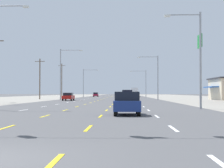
{
  "coord_description": "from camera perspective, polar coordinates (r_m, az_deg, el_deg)",
  "views": [
    {
      "loc": [
        3.25,
        -7.71,
        1.48
      ],
      "look_at": [
        0.44,
        71.58,
        3.41
      ],
      "focal_mm": 57.01,
      "sensor_mm": 36.0,
      "label": 1
    }
  ],
  "objects": [
    {
      "name": "ground_plane",
      "position": [
        73.8,
        -0.5,
        -2.54
      ],
      "size": [
        572.0,
        572.0,
        0.0
      ],
      "primitive_type": "plane",
      "color": "#4C4C4F"
    },
    {
      "name": "lane_markings",
      "position": [
        112.27,
        0.37,
        -2.14
      ],
      "size": [
        10.64,
        227.6,
        0.01
      ],
      "color": "white",
      "rests_on": "ground"
    },
    {
      "name": "signal_span_wire",
      "position": [
        16.02,
        -9.92,
        12.0
      ],
      "size": [
        27.44,
        0.52,
        8.7
      ],
      "color": "brown",
      "rests_on": "ground"
    },
    {
      "name": "hatchback_inner_right_nearest",
      "position": [
        23.61,
        2.42,
        -3.08
      ],
      "size": [
        1.72,
        3.9,
        1.54
      ],
      "color": "navy",
      "rests_on": "ground"
    },
    {
      "name": "suv_inner_right_near",
      "position": [
        65.06,
        2.45,
        -1.79
      ],
      "size": [
        1.98,
        4.9,
        1.98
      ],
      "color": "#4C196B",
      "rests_on": "ground"
    },
    {
      "name": "sedan_far_left_mid",
      "position": [
        66.62,
        -7.02,
        -2.0
      ],
      "size": [
        1.8,
        4.5,
        1.46
      ],
      "color": "red",
      "rests_on": "ground"
    },
    {
      "name": "sedan_inner_right_midfar",
      "position": [
        87.43,
        2.18,
        -1.87
      ],
      "size": [
        1.8,
        4.5,
        1.46
      ],
      "color": "black",
      "rests_on": "ground"
    },
    {
      "name": "hatchback_far_left_far",
      "position": [
        127.3,
        -2.62,
        -1.7
      ],
      "size": [
        1.72,
        3.9,
        1.54
      ],
      "color": "maroon",
      "rests_on": "ground"
    },
    {
      "name": "box_truck_far_right_farther",
      "position": [
        127.74,
        3.6,
        -1.23
      ],
      "size": [
        2.4,
        7.2,
        3.23
      ],
      "color": "#4C196B",
      "rests_on": "ground"
    },
    {
      "name": "pole_sign_right_row_1",
      "position": [
        60.35,
        13.91,
        5.5
      ],
      "size": [
        0.24,
        2.74,
        11.04
      ],
      "color": "gray",
      "rests_on": "ground"
    },
    {
      "name": "streetlight_right_row_0",
      "position": [
        33.28,
        13.45,
        4.86
      ],
      "size": [
        3.37,
        0.26,
        8.84
      ],
      "color": "gray",
      "rests_on": "ground"
    },
    {
      "name": "streetlight_left_row_1",
      "position": [
        74.97,
        -7.91,
        2.2
      ],
      "size": [
        4.68,
        0.26,
        10.62
      ],
      "color": "gray",
      "rests_on": "ground"
    },
    {
      "name": "streetlight_right_row_1",
      "position": [
        74.08,
        7.01,
        1.62
      ],
      "size": [
        4.34,
        0.26,
        9.15
      ],
      "color": "gray",
      "rests_on": "ground"
    },
    {
      "name": "streetlight_left_row_2",
      "position": [
        115.75,
        -4.33,
        0.56
      ],
      "size": [
        5.0,
        0.26,
        9.13
      ],
      "color": "gray",
      "rests_on": "ground"
    },
    {
      "name": "streetlight_right_row_2",
      "position": [
        115.21,
        5.14,
        0.47
      ],
      "size": [
        5.15,
        0.26,
        8.71
      ],
      "color": "gray",
      "rests_on": "ground"
    },
    {
      "name": "utility_pole_left_row_1",
      "position": [
        80.51,
        -11.5,
        0.93
      ],
      "size": [
        2.2,
        0.26,
        9.03
      ],
      "color": "brown",
      "rests_on": "ground"
    },
    {
      "name": "utility_pole_left_row_2",
      "position": [
        107.81,
        -8.06,
        0.65
      ],
      "size": [
        2.2,
        0.26,
        10.21
      ],
      "color": "brown",
      "rests_on": "ground"
    }
  ]
}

